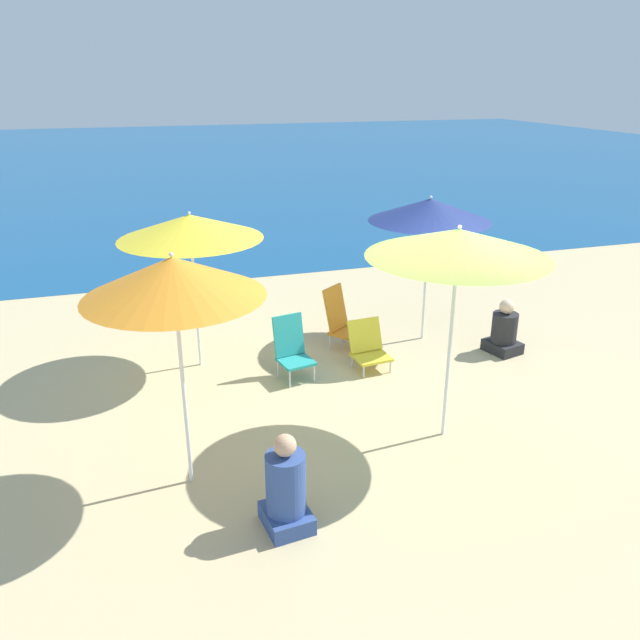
% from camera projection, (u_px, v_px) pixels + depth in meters
% --- Properties ---
extents(ground_plane, '(60.00, 60.00, 0.00)m').
position_uv_depth(ground_plane, '(423.00, 415.00, 7.27)').
color(ground_plane, '#C6B284').
extents(sea_water, '(60.00, 40.00, 0.01)m').
position_uv_depth(sea_water, '(188.00, 157.00, 30.19)').
color(sea_water, navy).
rests_on(sea_water, ground).
extents(beach_umbrella_navy, '(1.73, 1.73, 2.14)m').
position_uv_depth(beach_umbrella_navy, '(430.00, 210.00, 8.68)').
color(beach_umbrella_navy, white).
rests_on(beach_umbrella_navy, ground).
extents(beach_umbrella_orange, '(1.60, 1.60, 2.31)m').
position_uv_depth(beach_umbrella_orange, '(173.00, 277.00, 5.33)').
color(beach_umbrella_orange, white).
rests_on(beach_umbrella_orange, ground).
extents(beach_umbrella_lime, '(1.84, 1.84, 2.35)m').
position_uv_depth(beach_umbrella_lime, '(458.00, 243.00, 6.10)').
color(beach_umbrella_lime, white).
rests_on(beach_umbrella_lime, ground).
extents(beach_umbrella_yellow, '(1.84, 1.84, 2.11)m').
position_uv_depth(beach_umbrella_yellow, '(190.00, 227.00, 7.84)').
color(beach_umbrella_yellow, white).
rests_on(beach_umbrella_yellow, ground).
extents(beach_chair_orange, '(0.66, 0.68, 0.89)m').
position_uv_depth(beach_chair_orange, '(341.00, 319.00, 8.96)').
color(beach_chair_orange, silver).
rests_on(beach_chair_orange, ground).
extents(beach_chair_teal, '(0.50, 0.55, 0.82)m').
position_uv_depth(beach_chair_teal, '(292.00, 347.00, 8.07)').
color(beach_chair_teal, silver).
rests_on(beach_chair_teal, ground).
extents(beach_chair_yellow, '(0.51, 0.56, 0.64)m').
position_uv_depth(beach_chair_yellow, '(368.00, 346.00, 8.37)').
color(beach_chair_yellow, silver).
rests_on(beach_chair_yellow, ground).
extents(person_seated_near, '(0.49, 0.55, 0.79)m').
position_uv_depth(person_seated_near, '(504.00, 332.00, 8.82)').
color(person_seated_near, '#262628').
rests_on(person_seated_near, ground).
extents(person_seated_far, '(0.44, 0.50, 0.92)m').
position_uv_depth(person_seated_far, '(286.00, 490.00, 5.36)').
color(person_seated_far, '#334C8C').
rests_on(person_seated_far, ground).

